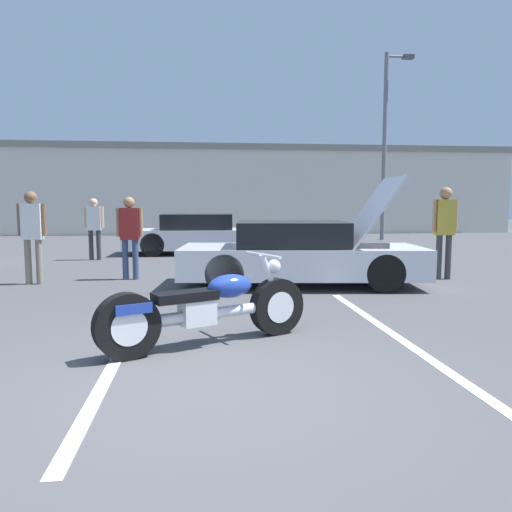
{
  "coord_description": "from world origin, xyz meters",
  "views": [
    {
      "loc": [
        0.03,
        -4.03,
        1.54
      ],
      "look_at": [
        0.8,
        2.85,
        0.8
      ],
      "focal_mm": 35.0,
      "sensor_mm": 36.0,
      "label": 1
    }
  ],
  "objects_px": {
    "spectator_far_lot": "(94,224)",
    "spectator_near_motorcycle": "(130,231)",
    "parked_car_right_row": "(202,235)",
    "spectator_by_show_car": "(32,229)",
    "show_car_hood_open": "(302,254)",
    "motorcycle": "(208,309)",
    "light_pole": "(386,138)",
    "spectator_midground": "(445,224)"
  },
  "relations": [
    {
      "from": "spectator_midground",
      "to": "parked_car_right_row",
      "type": "bearing_deg",
      "value": 130.38
    },
    {
      "from": "parked_car_right_row",
      "to": "spectator_by_show_car",
      "type": "distance_m",
      "value": 6.29
    },
    {
      "from": "parked_car_right_row",
      "to": "spectator_by_show_car",
      "type": "relative_size",
      "value": 2.66
    },
    {
      "from": "parked_car_right_row",
      "to": "spectator_by_show_car",
      "type": "bearing_deg",
      "value": -119.13
    },
    {
      "from": "spectator_by_show_car",
      "to": "motorcycle",
      "type": "bearing_deg",
      "value": -54.38
    },
    {
      "from": "parked_car_right_row",
      "to": "spectator_midground",
      "type": "xyz_separation_m",
      "value": [
        4.83,
        -5.68,
        0.54
      ]
    },
    {
      "from": "spectator_far_lot",
      "to": "spectator_near_motorcycle",
      "type": "bearing_deg",
      "value": -68.54
    },
    {
      "from": "spectator_near_motorcycle",
      "to": "spectator_far_lot",
      "type": "xyz_separation_m",
      "value": [
        -1.43,
        3.65,
        0.0
      ]
    },
    {
      "from": "spectator_near_motorcycle",
      "to": "parked_car_right_row",
      "type": "bearing_deg",
      "value": 73.84
    },
    {
      "from": "parked_car_right_row",
      "to": "light_pole",
      "type": "bearing_deg",
      "value": 34.96
    },
    {
      "from": "parked_car_right_row",
      "to": "spectator_far_lot",
      "type": "distance_m",
      "value": 3.21
    },
    {
      "from": "spectator_near_motorcycle",
      "to": "motorcycle",
      "type": "bearing_deg",
      "value": -73.21
    },
    {
      "from": "spectator_by_show_car",
      "to": "spectator_midground",
      "type": "bearing_deg",
      "value": -2.0
    },
    {
      "from": "spectator_by_show_car",
      "to": "spectator_far_lot",
      "type": "relative_size",
      "value": 1.06
    },
    {
      "from": "show_car_hood_open",
      "to": "spectator_far_lot",
      "type": "xyz_separation_m",
      "value": [
        -4.71,
        4.75,
        0.4
      ]
    },
    {
      "from": "motorcycle",
      "to": "spectator_far_lot",
      "type": "xyz_separation_m",
      "value": [
        -2.91,
        8.54,
        0.58
      ]
    },
    {
      "from": "parked_car_right_row",
      "to": "spectator_by_show_car",
      "type": "xyz_separation_m",
      "value": [
        -3.19,
        -5.4,
        0.47
      ]
    },
    {
      "from": "motorcycle",
      "to": "spectator_midground",
      "type": "height_order",
      "value": "spectator_midground"
    },
    {
      "from": "show_car_hood_open",
      "to": "spectator_midground",
      "type": "xyz_separation_m",
      "value": [
        3.0,
        0.42,
        0.53
      ]
    },
    {
      "from": "light_pole",
      "to": "show_car_hood_open",
      "type": "relative_size",
      "value": 1.65
    },
    {
      "from": "light_pole",
      "to": "spectator_near_motorcycle",
      "type": "distance_m",
      "value": 13.95
    },
    {
      "from": "motorcycle",
      "to": "spectator_by_show_car",
      "type": "xyz_separation_m",
      "value": [
        -3.22,
        4.49,
        0.65
      ]
    },
    {
      "from": "spectator_by_show_car",
      "to": "spectator_midground",
      "type": "xyz_separation_m",
      "value": [
        8.02,
        -0.28,
        0.06
      ]
    },
    {
      "from": "motorcycle",
      "to": "spectator_by_show_car",
      "type": "distance_m",
      "value": 5.56
    },
    {
      "from": "light_pole",
      "to": "motorcycle",
      "type": "bearing_deg",
      "value": -117.03
    },
    {
      "from": "motorcycle",
      "to": "show_car_hood_open",
      "type": "xyz_separation_m",
      "value": [
        1.8,
        3.79,
        0.18
      ]
    },
    {
      "from": "light_pole",
      "to": "spectator_midground",
      "type": "bearing_deg",
      "value": -104.74
    },
    {
      "from": "motorcycle",
      "to": "spectator_far_lot",
      "type": "bearing_deg",
      "value": 83.17
    },
    {
      "from": "light_pole",
      "to": "spectator_far_lot",
      "type": "bearing_deg",
      "value": -148.64
    },
    {
      "from": "light_pole",
      "to": "motorcycle",
      "type": "distance_m",
      "value": 17.22
    },
    {
      "from": "spectator_by_show_car",
      "to": "spectator_far_lot",
      "type": "distance_m",
      "value": 4.06
    },
    {
      "from": "spectator_near_motorcycle",
      "to": "spectator_by_show_car",
      "type": "xyz_separation_m",
      "value": [
        -1.74,
        -0.4,
        0.07
      ]
    },
    {
      "from": "motorcycle",
      "to": "parked_car_right_row",
      "type": "height_order",
      "value": "parked_car_right_row"
    },
    {
      "from": "motorcycle",
      "to": "show_car_hood_open",
      "type": "bearing_deg",
      "value": 38.87
    },
    {
      "from": "motorcycle",
      "to": "spectator_near_motorcycle",
      "type": "bearing_deg",
      "value": 81.14
    },
    {
      "from": "spectator_near_motorcycle",
      "to": "spectator_far_lot",
      "type": "bearing_deg",
      "value": 111.46
    },
    {
      "from": "spectator_midground",
      "to": "light_pole",
      "type": "bearing_deg",
      "value": 75.26
    },
    {
      "from": "parked_car_right_row",
      "to": "show_car_hood_open",
      "type": "bearing_deg",
      "value": -71.85
    },
    {
      "from": "spectator_far_lot",
      "to": "light_pole",
      "type": "bearing_deg",
      "value": 31.36
    },
    {
      "from": "spectator_by_show_car",
      "to": "show_car_hood_open",
      "type": "bearing_deg",
      "value": -7.99
    },
    {
      "from": "show_car_hood_open",
      "to": "light_pole",
      "type": "bearing_deg",
      "value": 69.05
    },
    {
      "from": "show_car_hood_open",
      "to": "spectator_by_show_car",
      "type": "xyz_separation_m",
      "value": [
        -5.02,
        0.7,
        0.46
      ]
    }
  ]
}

